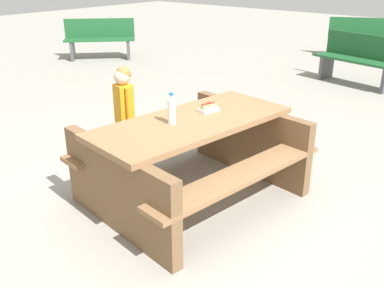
{
  "coord_description": "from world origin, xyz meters",
  "views": [
    {
      "loc": [
        -2.65,
        -2.23,
        1.99
      ],
      "look_at": [
        0.0,
        0.0,
        0.52
      ],
      "focal_mm": 40.41,
      "sensor_mm": 36.0,
      "label": 1
    }
  ],
  "objects_px": {
    "hotdog_tray": "(208,108)",
    "park_bench_far": "(100,38)",
    "child_in_coat": "(124,105)",
    "park_bench_near": "(360,59)",
    "soda_bottle": "(172,110)",
    "park_bench_mid": "(363,37)",
    "picnic_table": "(192,152)"
  },
  "relations": [
    {
      "from": "soda_bottle",
      "to": "child_in_coat",
      "type": "height_order",
      "value": "child_in_coat"
    },
    {
      "from": "soda_bottle",
      "to": "park_bench_mid",
      "type": "height_order",
      "value": "soda_bottle"
    },
    {
      "from": "hotdog_tray",
      "to": "park_bench_mid",
      "type": "height_order",
      "value": "park_bench_mid"
    },
    {
      "from": "picnic_table",
      "to": "park_bench_far",
      "type": "height_order",
      "value": "park_bench_far"
    },
    {
      "from": "child_in_coat",
      "to": "park_bench_far",
      "type": "xyz_separation_m",
      "value": [
        3.32,
        4.53,
        -0.23
      ]
    },
    {
      "from": "park_bench_near",
      "to": "hotdog_tray",
      "type": "bearing_deg",
      "value": -176.35
    },
    {
      "from": "park_bench_mid",
      "to": "hotdog_tray",
      "type": "bearing_deg",
      "value": -171.14
    },
    {
      "from": "park_bench_far",
      "to": "picnic_table",
      "type": "bearing_deg",
      "value": -121.71
    },
    {
      "from": "child_in_coat",
      "to": "park_bench_mid",
      "type": "distance_m",
      "value": 7.18
    },
    {
      "from": "park_bench_mid",
      "to": "child_in_coat",
      "type": "bearing_deg",
      "value": -178.5
    },
    {
      "from": "soda_bottle",
      "to": "park_bench_far",
      "type": "height_order",
      "value": "soda_bottle"
    },
    {
      "from": "picnic_table",
      "to": "park_bench_far",
      "type": "bearing_deg",
      "value": 58.29
    },
    {
      "from": "picnic_table",
      "to": "park_bench_mid",
      "type": "height_order",
      "value": "park_bench_mid"
    },
    {
      "from": "child_in_coat",
      "to": "park_bench_far",
      "type": "distance_m",
      "value": 5.62
    },
    {
      "from": "soda_bottle",
      "to": "park_bench_near",
      "type": "relative_size",
      "value": 0.17
    },
    {
      "from": "hotdog_tray",
      "to": "child_in_coat",
      "type": "bearing_deg",
      "value": 103.16
    },
    {
      "from": "picnic_table",
      "to": "park_bench_mid",
      "type": "bearing_deg",
      "value": 8.79
    },
    {
      "from": "soda_bottle",
      "to": "park_bench_mid",
      "type": "distance_m",
      "value": 7.49
    },
    {
      "from": "hotdog_tray",
      "to": "park_bench_far",
      "type": "xyz_separation_m",
      "value": [
        3.11,
        5.43,
        -0.33
      ]
    },
    {
      "from": "hotdog_tray",
      "to": "park_bench_far",
      "type": "distance_m",
      "value": 6.26
    },
    {
      "from": "hotdog_tray",
      "to": "park_bench_near",
      "type": "xyz_separation_m",
      "value": [
        4.61,
        0.29,
        -0.33
      ]
    },
    {
      "from": "picnic_table",
      "to": "park_bench_near",
      "type": "bearing_deg",
      "value": 3.83
    },
    {
      "from": "picnic_table",
      "to": "soda_bottle",
      "type": "bearing_deg",
      "value": 160.12
    },
    {
      "from": "picnic_table",
      "to": "soda_bottle",
      "type": "relative_size",
      "value": 7.4
    },
    {
      "from": "hotdog_tray",
      "to": "park_bench_near",
      "type": "distance_m",
      "value": 4.63
    },
    {
      "from": "soda_bottle",
      "to": "hotdog_tray",
      "type": "height_order",
      "value": "soda_bottle"
    },
    {
      "from": "child_in_coat",
      "to": "park_bench_mid",
      "type": "xyz_separation_m",
      "value": [
        7.17,
        0.19,
        -0.23
      ]
    },
    {
      "from": "picnic_table",
      "to": "child_in_coat",
      "type": "height_order",
      "value": "child_in_coat"
    },
    {
      "from": "hotdog_tray",
      "to": "park_bench_mid",
      "type": "distance_m",
      "value": 7.05
    },
    {
      "from": "park_bench_near",
      "to": "park_bench_far",
      "type": "height_order",
      "value": "same"
    },
    {
      "from": "park_bench_far",
      "to": "child_in_coat",
      "type": "bearing_deg",
      "value": -126.22
    },
    {
      "from": "child_in_coat",
      "to": "park_bench_mid",
      "type": "relative_size",
      "value": 0.7
    }
  ]
}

